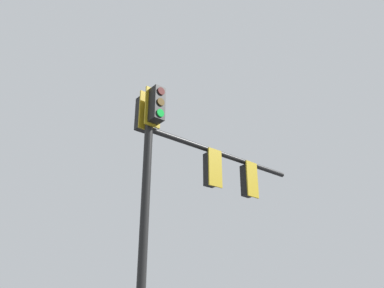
% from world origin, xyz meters
% --- Properties ---
extents(signal_mast_assembly, '(5.09, 1.96, 7.25)m').
position_xyz_m(signal_mast_assembly, '(0.79, -0.52, 5.23)').
color(signal_mast_assembly, black).
rests_on(signal_mast_assembly, ground).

